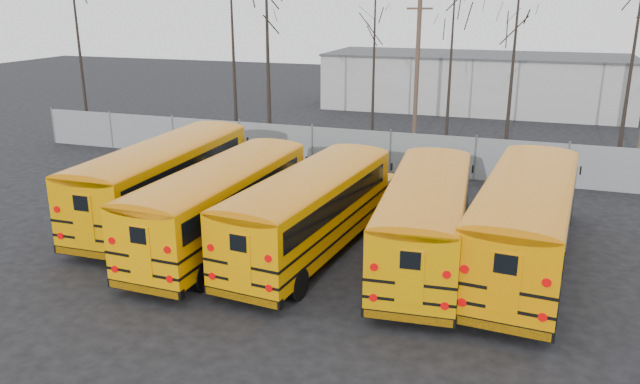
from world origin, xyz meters
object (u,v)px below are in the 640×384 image
at_px(bus_a, 167,173).
at_px(bus_e, 526,214).
at_px(bus_c, 314,204).
at_px(bus_d, 427,212).
at_px(utility_pole_left, 417,71).
at_px(bus_b, 224,197).

relative_size(bus_a, bus_e, 0.98).
distance_m(bus_c, bus_d, 3.66).
xyz_separation_m(bus_a, bus_c, (6.37, -1.42, -0.10)).
bearing_deg(bus_d, bus_a, 169.55).
bearing_deg(bus_e, utility_pole_left, 115.89).
xyz_separation_m(bus_d, bus_e, (2.96, 0.50, 0.11)).
height_order(bus_a, utility_pole_left, utility_pole_left).
bearing_deg(bus_b, bus_a, 154.16).
distance_m(bus_a, bus_e, 12.98).
distance_m(bus_d, utility_pole_left, 17.83).
distance_m(bus_a, bus_c, 6.53).
xyz_separation_m(bus_b, utility_pole_left, (3.10, 17.99, 2.45)).
distance_m(bus_c, bus_e, 6.65).
xyz_separation_m(bus_a, bus_d, (10.01, -1.06, -0.10)).
xyz_separation_m(bus_a, utility_pole_left, (6.42, 16.23, 2.37)).
bearing_deg(bus_b, utility_pole_left, 82.35).
height_order(bus_b, bus_e, bus_e).
distance_m(bus_e, utility_pole_left, 18.18).
relative_size(bus_c, bus_e, 0.94).
height_order(bus_d, utility_pole_left, utility_pole_left).
relative_size(bus_b, bus_d, 1.00).
distance_m(bus_a, bus_d, 10.07).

